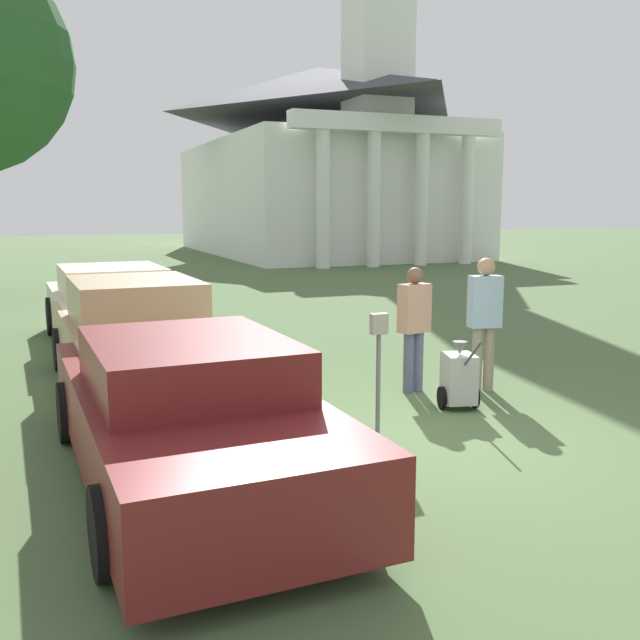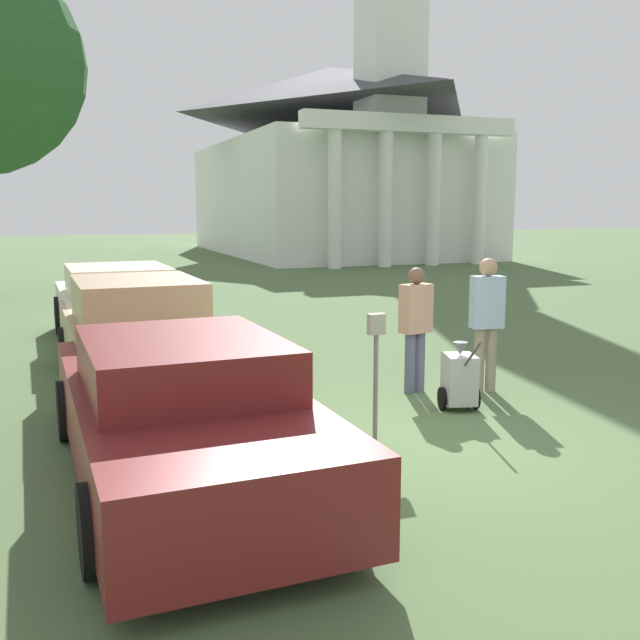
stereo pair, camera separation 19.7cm
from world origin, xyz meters
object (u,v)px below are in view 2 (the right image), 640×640
Objects in this scene: person_worker at (416,322)px; parked_car_tan at (137,337)px; equipment_cart at (459,379)px; parked_car_maroon at (180,412)px; parked_car_cream at (118,307)px; church at (333,157)px; person_supervisor at (487,316)px; parking_meter at (376,353)px.

parked_car_tan is at bearing -38.00° from person_worker.
parked_car_maroon is at bearing -148.36° from equipment_cart.
person_worker reaches higher than parked_car_cream.
parked_car_maroon is at bearing -113.67° from church.
parked_car_cream is (-0.00, 3.21, -0.01)m from parked_car_tan.
person_supervisor is at bearing 19.18° from parked_car_maroon.
person_worker is at bearing -109.02° from church.
parked_car_cream is 6.73m from person_supervisor.
church is at bearing 63.99° from parked_car_maroon.
parked_car_maroon is 4.69m from person_supervisor.
parked_car_maroon is at bearing 17.35° from person_worker.
church is (12.88, 25.75, 4.34)m from parked_car_tan.
person_supervisor is (4.35, 1.71, 0.40)m from parked_car_maroon.
person_worker is 1.68× the size of equipment_cart.
equipment_cart is at bearing -37.65° from parked_car_tan.
church is (12.88, 29.37, 4.40)m from parked_car_maroon.
person_worker is at bearing -56.76° from parked_car_cream.
person_worker is 0.08× the size of church.
parked_car_cream is at bearing -119.74° from church.
parked_car_tan is 2.92× the size of person_worker.
parking_meter is (2.13, 0.39, 0.32)m from parked_car_maroon.
person_supervisor reaches higher than person_worker.
parked_car_maroon is 0.25× the size of church.
parked_car_tan is 0.25× the size of church.
parked_car_cream reaches higher than parking_meter.
parked_car_maroon is 4.01m from person_worker.
parked_car_tan is 4.76m from person_supervisor.
parking_meter is 0.76× the size of person_supervisor.
parked_car_maroon is 0.99× the size of parked_car_cream.
parked_car_tan is 3.82m from person_worker.
parking_meter is 2.09m from person_worker.
parked_car_maroon is at bearing -92.34° from parked_car_tan.
parked_car_tan is (0.00, 3.63, 0.06)m from parked_car_maroon.
equipment_cart is (3.58, -2.53, -0.31)m from parked_car_tan.
church reaches higher than parking_meter.
parking_meter is (2.13, -3.23, 0.26)m from parked_car_tan.
person_worker is 1.09m from equipment_cart.
person_worker is at bearing 50.79° from parking_meter.
person_supervisor is 0.09× the size of church.
parked_car_tan is at bearing -92.34° from parked_car_cream.
equipment_cart is (-0.77, -0.62, -0.65)m from person_supervisor.
person_worker is at bearing -7.86° from person_supervisor.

